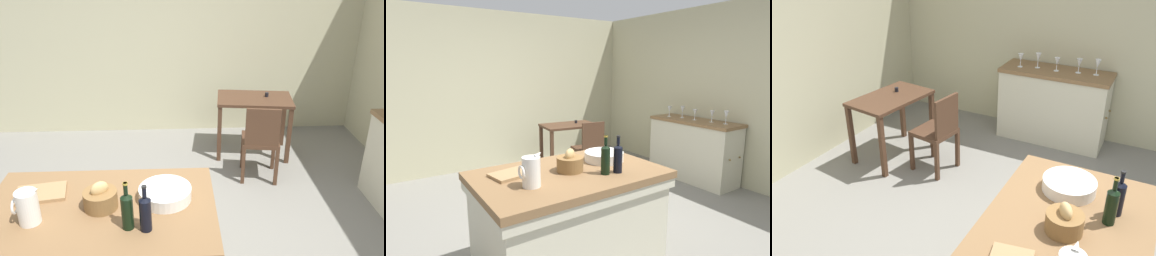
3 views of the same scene
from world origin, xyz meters
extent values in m
plane|color=slate|center=(0.00, 0.00, 0.00)|extent=(6.76, 6.76, 0.00)
cube|color=#B7B28E|center=(0.00, 2.60, 1.30)|extent=(5.32, 0.12, 2.60)
cube|color=brown|center=(-0.49, -0.59, 0.84)|extent=(1.50, 0.95, 0.06)
cube|color=beige|center=(-0.49, -0.59, 0.77)|extent=(1.48, 0.93, 0.08)
cube|color=#472D1E|center=(0.99, 1.76, 0.73)|extent=(0.96, 0.67, 0.04)
cube|color=#472D1E|center=(0.55, 1.57, 0.36)|extent=(0.06, 0.06, 0.71)
cube|color=#472D1E|center=(1.37, 1.47, 0.36)|extent=(0.06, 0.06, 0.71)
cube|color=#472D1E|center=(0.61, 2.06, 0.36)|extent=(0.06, 0.06, 0.71)
cube|color=#472D1E|center=(1.43, 1.95, 0.36)|extent=(0.06, 0.06, 0.71)
cylinder|color=black|center=(1.15, 1.79, 0.77)|extent=(0.04, 0.04, 0.05)
cube|color=#472D1E|center=(0.96, 1.18, 0.46)|extent=(0.45, 0.45, 0.04)
cube|color=#472D1E|center=(0.93, 1.00, 0.69)|extent=(0.36, 0.08, 0.42)
cube|color=#472D1E|center=(1.16, 1.33, 0.22)|extent=(0.05, 0.05, 0.43)
cube|color=#472D1E|center=(0.81, 1.38, 0.22)|extent=(0.05, 0.05, 0.43)
cube|color=#472D1E|center=(1.11, 0.97, 0.22)|extent=(0.05, 0.05, 0.43)
cube|color=#472D1E|center=(0.76, 1.03, 0.22)|extent=(0.05, 0.05, 0.43)
cylinder|color=silver|center=(-0.88, -0.72, 0.97)|extent=(0.13, 0.13, 0.22)
cone|color=silver|center=(-0.82, -0.72, 1.09)|extent=(0.07, 0.04, 0.06)
torus|color=silver|center=(-0.95, -0.72, 0.99)|extent=(0.02, 0.10, 0.10)
cylinder|color=silver|center=(-0.06, -0.51, 0.91)|extent=(0.35, 0.35, 0.08)
cylinder|color=brown|center=(-0.47, -0.59, 0.93)|extent=(0.22, 0.22, 0.12)
ellipsoid|color=tan|center=(-0.47, -0.59, 1.01)|extent=(0.14, 0.12, 0.10)
cube|color=#99754C|center=(-0.90, -0.43, 0.88)|extent=(0.36, 0.28, 0.02)
cylinder|color=black|center=(-0.17, -0.83, 0.97)|extent=(0.07, 0.07, 0.21)
cone|color=black|center=(-0.17, -0.83, 1.08)|extent=(0.07, 0.07, 0.02)
cylinder|color=black|center=(-0.17, -0.83, 1.13)|extent=(0.03, 0.03, 0.07)
cylinder|color=black|center=(-0.17, -0.83, 1.16)|extent=(0.03, 0.03, 0.01)
cylinder|color=black|center=(-0.28, -0.80, 0.97)|extent=(0.07, 0.07, 0.21)
cone|color=black|center=(-0.28, -0.80, 1.09)|extent=(0.07, 0.07, 0.02)
cylinder|color=black|center=(-0.28, -0.80, 1.14)|extent=(0.03, 0.03, 0.07)
cylinder|color=#B29933|center=(-0.28, -0.80, 1.17)|extent=(0.03, 0.03, 0.01)
camera|label=1|loc=(0.01, -2.72, 2.37)|focal=36.75mm
camera|label=2|loc=(-1.79, -2.68, 1.70)|focal=29.68mm
camera|label=3|loc=(-2.32, -0.92, 2.40)|focal=37.30mm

